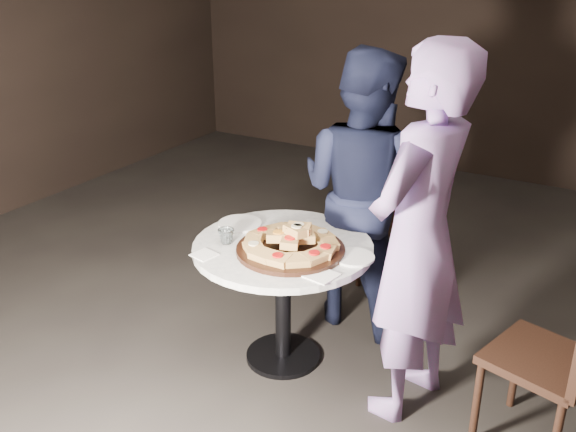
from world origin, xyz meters
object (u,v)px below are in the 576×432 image
at_px(serving_board, 291,250).
at_px(water_glass, 226,236).
at_px(chair_far, 390,217).
at_px(diner_teal, 419,239).
at_px(chair_right, 566,355).
at_px(diner_navy, 362,192).
at_px(table, 283,267).
at_px(focaccia_pile, 291,241).

distance_m(serving_board, water_glass, 0.33).
height_order(chair_far, diner_teal, diner_teal).
distance_m(serving_board, chair_right, 1.26).
bearing_deg(diner_teal, diner_navy, -127.52).
height_order(chair_right, diner_teal, diner_teal).
relative_size(chair_far, chair_right, 0.95).
height_order(table, water_glass, water_glass).
xyz_separation_m(table, chair_far, (0.17, 1.01, -0.07)).
height_order(table, focaccia_pile, focaccia_pile).
relative_size(chair_right, diner_teal, 0.51).
bearing_deg(serving_board, chair_right, 1.51).
distance_m(table, diner_navy, 0.64).
relative_size(chair_far, diner_teal, 0.48).
relative_size(chair_far, diner_navy, 0.52).
distance_m(table, water_glass, 0.32).
distance_m(table, focaccia_pile, 0.20).
bearing_deg(diner_teal, chair_far, -142.81).
height_order(diner_navy, diner_teal, diner_teal).
height_order(focaccia_pile, diner_teal, diner_teal).
xyz_separation_m(focaccia_pile, diner_teal, (0.60, 0.06, 0.13)).
bearing_deg(serving_board, chair_far, 85.05).
bearing_deg(diner_navy, chair_far, -83.63).
height_order(water_glass, chair_right, chair_right).
xyz_separation_m(serving_board, focaccia_pile, (0.00, 0.00, 0.05)).
distance_m(focaccia_pile, water_glass, 0.33).
bearing_deg(diner_navy, table, 82.84).
height_order(table, serving_board, serving_board).
distance_m(water_glass, diner_teal, 0.94).
relative_size(focaccia_pile, chair_far, 0.57).
bearing_deg(chair_right, diner_teal, -76.46).
relative_size(serving_board, focaccia_pile, 1.11).
bearing_deg(chair_far, table, 72.85).
bearing_deg(diner_teal, serving_board, -74.06).
bearing_deg(chair_far, water_glass, 62.46).
height_order(serving_board, water_glass, water_glass).
relative_size(table, water_glass, 13.55).
xyz_separation_m(table, diner_teal, (0.67, 0.00, 0.31)).
bearing_deg(chair_far, serving_board, 77.27).
bearing_deg(chair_far, chair_right, 130.44).
bearing_deg(diner_teal, table, -79.30).
distance_m(focaccia_pile, diner_navy, 0.64).
bearing_deg(water_glass, serving_board, 13.39).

